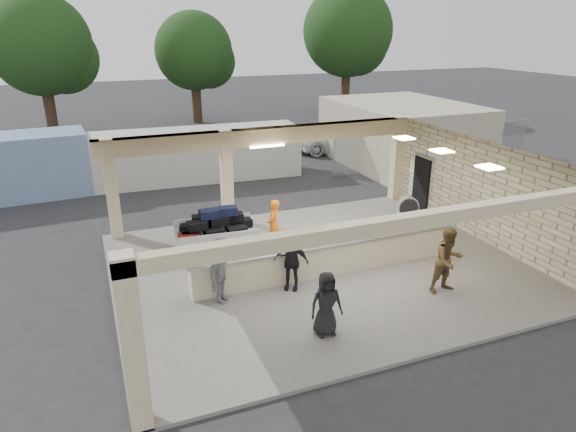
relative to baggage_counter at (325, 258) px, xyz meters
name	(u,v)px	position (x,y,z in m)	size (l,w,h in m)	color
ground	(318,269)	(0.00, 0.50, -0.59)	(120.00, 120.00, 0.00)	#242427
pavilion	(316,220)	(0.21, 1.16, 0.76)	(12.01, 10.00, 3.55)	#615E5A
baggage_counter	(325,258)	(0.00, 0.00, 0.00)	(8.20, 0.58, 0.98)	beige
luggage_cart	(215,230)	(-2.63, 2.61, 0.32)	(2.68, 1.79, 1.49)	silver
drum_fan	(408,207)	(4.83, 2.91, 0.00)	(0.86, 0.50, 0.90)	silver
baggage_handler	(274,225)	(-0.82, 2.15, 0.37)	(0.63, 0.34, 1.72)	orange
passenger_a	(448,260)	(2.63, -2.21, 0.44)	(0.90, 0.40, 1.86)	brown
passenger_b	(291,261)	(-1.29, -0.51, 0.34)	(0.97, 0.35, 1.66)	black
passenger_c	(222,271)	(-3.23, -0.50, 0.42)	(1.17, 0.41, 1.81)	#494A4E
passenger_d	(326,304)	(-1.35, -2.86, 0.31)	(0.78, 0.32, 1.60)	black
car_white_a	(340,139)	(7.77, 14.19, 0.14)	(2.40, 5.07, 1.45)	white
car_white_b	(413,132)	(13.22, 14.71, 0.06)	(1.52, 4.07, 1.28)	white
car_dark	(317,139)	(6.49, 14.58, 0.15)	(1.56, 4.41, 1.47)	black
container_white	(183,156)	(-1.91, 11.53, 0.61)	(11.09, 2.22, 2.40)	silver
fence	(436,145)	(11.00, 9.50, 0.47)	(12.06, 0.06, 2.03)	gray
tree_left	(46,49)	(-7.68, 24.66, 5.00)	(6.60, 6.30, 9.00)	#382619
tree_mid	(198,54)	(2.32, 26.66, 4.38)	(6.00, 5.60, 8.00)	#382619
tree_right	(350,35)	(14.32, 25.66, 5.63)	(7.20, 7.00, 10.00)	#382619
adjacent_building	(402,133)	(9.50, 10.50, 1.01)	(6.00, 8.00, 3.20)	#B3AC8E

